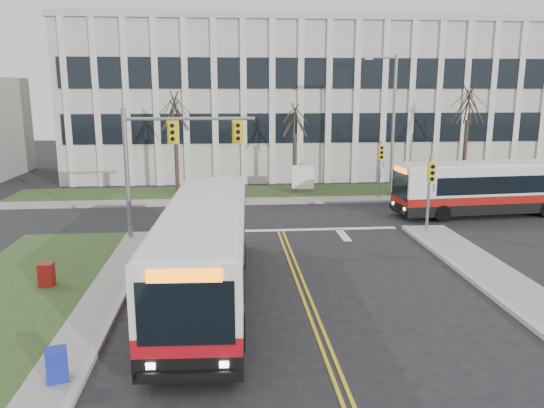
{
  "coord_description": "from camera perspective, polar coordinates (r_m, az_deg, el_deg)",
  "views": [
    {
      "loc": [
        -2.65,
        -17.74,
        7.0
      ],
      "look_at": [
        -0.66,
        5.33,
        2.0
      ],
      "focal_mm": 35.0,
      "sensor_mm": 36.0,
      "label": 1
    }
  ],
  "objects": [
    {
      "name": "sidewalk_west",
      "position": [
        15.14,
        -21.9,
        -15.99
      ],
      "size": [
        1.2,
        26.0,
        0.14
      ],
      "primitive_type": "cube",
      "color": "#9E9B93",
      "rests_on": "ground"
    },
    {
      "name": "directory_sign",
      "position": [
        36.09,
        3.35,
        2.86
      ],
      "size": [
        1.5,
        0.12,
        2.0
      ],
      "color": "slate",
      "rests_on": "ground"
    },
    {
      "name": "building_lawn",
      "position": [
        37.21,
        7.03,
        1.33
      ],
      "size": [
        44.0,
        5.0,
        0.12
      ],
      "primitive_type": "cube",
      "color": "#2A451D",
      "rests_on": "ground"
    },
    {
      "name": "bus_cross",
      "position": [
        32.54,
        22.56,
        1.47
      ],
      "size": [
        11.23,
        3.31,
        2.95
      ],
      "primitive_type": null,
      "rotation": [
        0.0,
        0.0,
        -1.49
      ],
      "color": "silver",
      "rests_on": "ground"
    },
    {
      "name": "mast_arm_signal",
      "position": [
        25.23,
        -11.71,
        5.69
      ],
      "size": [
        6.11,
        0.38,
        6.2
      ],
      "color": "slate",
      "rests_on": "ground"
    },
    {
      "name": "tree_mid",
      "position": [
        36.31,
        2.48,
        8.83
      ],
      "size": [
        1.8,
        1.8,
        6.82
      ],
      "color": "#42352B",
      "rests_on": "ground"
    },
    {
      "name": "tree_left",
      "position": [
        35.93,
        -10.41,
        9.61
      ],
      "size": [
        1.8,
        1.8,
        7.7
      ],
      "color": "#42352B",
      "rests_on": "ground"
    },
    {
      "name": "streetlight",
      "position": [
        35.63,
        12.69,
        8.98
      ],
      "size": [
        2.15,
        0.25,
        9.2
      ],
      "color": "slate",
      "rests_on": "ground"
    },
    {
      "name": "newspaper_box_blue",
      "position": [
        14.28,
        -22.11,
        -15.97
      ],
      "size": [
        0.61,
        0.58,
        0.95
      ],
      "primitive_type": "cube",
      "rotation": [
        0.0,
        0.0,
        0.31
      ],
      "color": "#162399",
      "rests_on": "ground"
    },
    {
      "name": "signal_pole_far",
      "position": [
        34.87,
        11.57,
        4.52
      ],
      "size": [
        0.34,
        0.39,
        3.8
      ],
      "color": "slate",
      "rests_on": "ground"
    },
    {
      "name": "signal_pole_near",
      "position": [
        26.92,
        16.63,
        2.05
      ],
      "size": [
        0.34,
        0.39,
        3.8
      ],
      "color": "slate",
      "rests_on": "ground"
    },
    {
      "name": "tree_right",
      "position": [
        39.45,
        20.36,
        9.85
      ],
      "size": [
        1.8,
        1.8,
        8.25
      ],
      "color": "#42352B",
      "rests_on": "ground"
    },
    {
      "name": "newspaper_box_red",
      "position": [
        20.77,
        -23.08,
        -7.14
      ],
      "size": [
        0.51,
        0.46,
        0.95
      ],
      "primitive_type": "cube",
      "rotation": [
        0.0,
        0.0,
        0.02
      ],
      "color": "#A31715",
      "rests_on": "ground"
    },
    {
      "name": "sidewalk_cross",
      "position": [
        34.52,
        7.98,
        0.48
      ],
      "size": [
        44.0,
        1.6,
        0.14
      ],
      "primitive_type": "cube",
      "color": "#9E9B93",
      "rests_on": "ground"
    },
    {
      "name": "bus_main",
      "position": [
        18.12,
        -7.1,
        -5.28
      ],
      "size": [
        3.06,
        12.03,
        3.18
      ],
      "primitive_type": null,
      "rotation": [
        0.0,
        0.0,
        -0.04
      ],
      "color": "silver",
      "rests_on": "ground"
    },
    {
      "name": "office_building",
      "position": [
        48.36,
        4.26,
        10.96
      ],
      "size": [
        40.0,
        16.0,
        12.0
      ],
      "primitive_type": "cube",
      "color": "beige",
      "rests_on": "ground"
    },
    {
      "name": "ground",
      "position": [
        19.26,
        3.37,
        -9.15
      ],
      "size": [
        120.0,
        120.0,
        0.0
      ],
      "primitive_type": "plane",
      "color": "black",
      "rests_on": "ground"
    }
  ]
}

